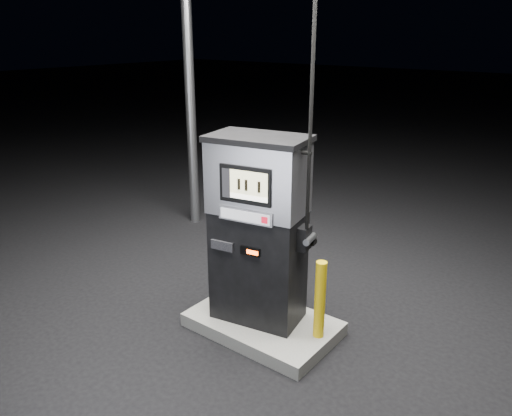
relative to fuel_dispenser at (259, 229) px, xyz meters
The scene contains 5 objects.
ground 1.21m from the fuel_dispenser, 10.55° to the right, with size 80.00×80.00×0.00m, color black.
pump_island 1.13m from the fuel_dispenser, 10.55° to the right, with size 1.60×1.00×0.15m, color slate.
fuel_dispenser is the anchor object (origin of this frame).
bollard_left 0.76m from the fuel_dispenser, 166.85° to the left, with size 0.13×0.13×0.94m, color #E3B80C.
bollard_right 0.97m from the fuel_dispenser, ahead, with size 0.11×0.11×0.86m, color #E3B80C.
Camera 1 is at (2.89, -3.87, 3.19)m, focal length 35.00 mm.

